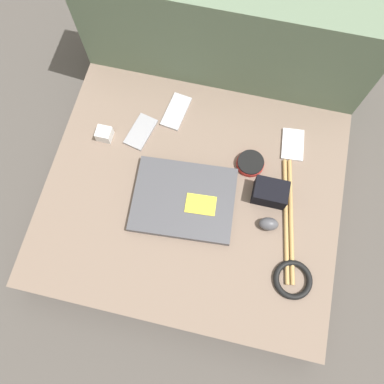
{
  "coord_description": "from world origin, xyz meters",
  "views": [
    {
      "loc": [
        0.08,
        -0.35,
        1.22
      ],
      "look_at": [
        0.0,
        0.0,
        0.15
      ],
      "focal_mm": 35.0,
      "sensor_mm": 36.0,
      "label": 1
    }
  ],
  "objects_px": {
    "computer_mouse": "(269,224)",
    "phone_black": "(176,111)",
    "phone_silver": "(293,144)",
    "charger_brick": "(104,134)",
    "laptop": "(184,200)",
    "camera_pouch": "(270,193)",
    "phone_small": "(141,132)",
    "speaker_puck": "(250,163)"
  },
  "relations": [
    {
      "from": "phone_silver",
      "to": "charger_brick",
      "type": "distance_m",
      "value": 0.6
    },
    {
      "from": "charger_brick",
      "to": "phone_silver",
      "type": "bearing_deg",
      "value": 10.18
    },
    {
      "from": "phone_silver",
      "to": "charger_brick",
      "type": "bearing_deg",
      "value": -175.11
    },
    {
      "from": "speaker_puck",
      "to": "phone_black",
      "type": "bearing_deg",
      "value": 154.22
    },
    {
      "from": "speaker_puck",
      "to": "charger_brick",
      "type": "distance_m",
      "value": 0.47
    },
    {
      "from": "phone_black",
      "to": "phone_small",
      "type": "xyz_separation_m",
      "value": [
        -0.09,
        -0.1,
        0.0
      ]
    },
    {
      "from": "computer_mouse",
      "to": "speaker_puck",
      "type": "height_order",
      "value": "computer_mouse"
    },
    {
      "from": "computer_mouse",
      "to": "phone_silver",
      "type": "relative_size",
      "value": 0.54
    },
    {
      "from": "speaker_puck",
      "to": "phone_small",
      "type": "xyz_separation_m",
      "value": [
        -0.37,
        0.03,
        -0.01
      ]
    },
    {
      "from": "laptop",
      "to": "phone_black",
      "type": "distance_m",
      "value": 0.31
    },
    {
      "from": "phone_black",
      "to": "camera_pouch",
      "type": "bearing_deg",
      "value": -24.28
    },
    {
      "from": "laptop",
      "to": "phone_small",
      "type": "relative_size",
      "value": 2.46
    },
    {
      "from": "phone_silver",
      "to": "phone_small",
      "type": "bearing_deg",
      "value": -177.61
    },
    {
      "from": "laptop",
      "to": "phone_black",
      "type": "bearing_deg",
      "value": 103.52
    },
    {
      "from": "computer_mouse",
      "to": "camera_pouch",
      "type": "xyz_separation_m",
      "value": [
        -0.01,
        0.09,
        0.01
      ]
    },
    {
      "from": "speaker_puck",
      "to": "computer_mouse",
      "type": "bearing_deg",
      "value": -64.66
    },
    {
      "from": "phone_black",
      "to": "speaker_puck",
      "type": "bearing_deg",
      "value": -17.43
    },
    {
      "from": "phone_black",
      "to": "charger_brick",
      "type": "distance_m",
      "value": 0.25
    },
    {
      "from": "computer_mouse",
      "to": "phone_silver",
      "type": "bearing_deg",
      "value": 76.01
    },
    {
      "from": "charger_brick",
      "to": "computer_mouse",
      "type": "bearing_deg",
      "value": -17.21
    },
    {
      "from": "speaker_puck",
      "to": "phone_small",
      "type": "bearing_deg",
      "value": 174.95
    },
    {
      "from": "laptop",
      "to": "phone_small",
      "type": "bearing_deg",
      "value": 129.57
    },
    {
      "from": "charger_brick",
      "to": "laptop",
      "type": "bearing_deg",
      "value": -27.42
    },
    {
      "from": "laptop",
      "to": "phone_silver",
      "type": "distance_m",
      "value": 0.4
    },
    {
      "from": "camera_pouch",
      "to": "charger_brick",
      "type": "distance_m",
      "value": 0.55
    },
    {
      "from": "speaker_puck",
      "to": "camera_pouch",
      "type": "relative_size",
      "value": 0.85
    },
    {
      "from": "laptop",
      "to": "speaker_puck",
      "type": "xyz_separation_m",
      "value": [
        0.18,
        0.16,
        -0.0
      ]
    },
    {
      "from": "phone_silver",
      "to": "phone_black",
      "type": "bearing_deg",
      "value": 169.88
    },
    {
      "from": "camera_pouch",
      "to": "charger_brick",
      "type": "xyz_separation_m",
      "value": [
        -0.55,
        0.08,
        -0.01
      ]
    },
    {
      "from": "computer_mouse",
      "to": "speaker_puck",
      "type": "relative_size",
      "value": 0.71
    },
    {
      "from": "computer_mouse",
      "to": "phone_small",
      "type": "bearing_deg",
      "value": 147.74
    },
    {
      "from": "phone_small",
      "to": "phone_silver",
      "type": "bearing_deg",
      "value": 20.69
    },
    {
      "from": "laptop",
      "to": "camera_pouch",
      "type": "distance_m",
      "value": 0.26
    },
    {
      "from": "computer_mouse",
      "to": "phone_black",
      "type": "relative_size",
      "value": 0.45
    },
    {
      "from": "computer_mouse",
      "to": "speaker_puck",
      "type": "bearing_deg",
      "value": 108.47
    },
    {
      "from": "computer_mouse",
      "to": "charger_brick",
      "type": "bearing_deg",
      "value": 155.92
    },
    {
      "from": "phone_small",
      "to": "speaker_puck",
      "type": "bearing_deg",
      "value": 7.95
    },
    {
      "from": "charger_brick",
      "to": "camera_pouch",
      "type": "bearing_deg",
      "value": -8.41
    },
    {
      "from": "phone_silver",
      "to": "phone_black",
      "type": "height_order",
      "value": "same"
    },
    {
      "from": "speaker_puck",
      "to": "charger_brick",
      "type": "relative_size",
      "value": 1.83
    },
    {
      "from": "charger_brick",
      "to": "phone_small",
      "type": "bearing_deg",
      "value": 20.85
    },
    {
      "from": "laptop",
      "to": "camera_pouch",
      "type": "xyz_separation_m",
      "value": [
        0.25,
        0.07,
        0.02
      ]
    }
  ]
}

